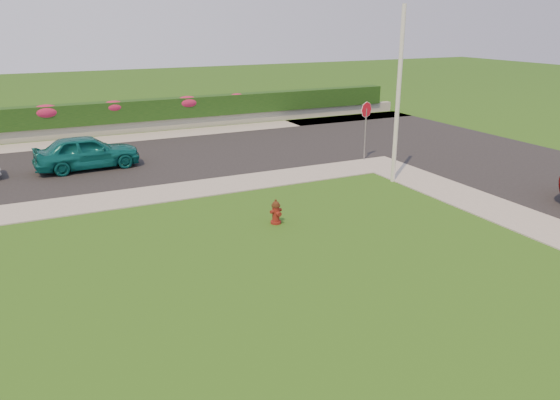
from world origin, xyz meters
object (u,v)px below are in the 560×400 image
sedan_teal (87,152)px  stop_sign (366,117)px  fire_hydrant (276,212)px  utility_pole (398,97)px

sedan_teal → stop_sign: bearing=-111.6°
fire_hydrant → utility_pole: bearing=8.4°
fire_hydrant → sedan_teal: size_ratio=0.18×
sedan_teal → stop_sign: (10.99, -3.62, 1.15)m
fire_hydrant → utility_pole: utility_pole is taller
sedan_teal → utility_pole: size_ratio=0.64×
sedan_teal → utility_pole: 12.44m
sedan_teal → utility_pole: utility_pole is taller
utility_pole → stop_sign: bearing=74.8°
fire_hydrant → sedan_teal: bearing=103.9°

